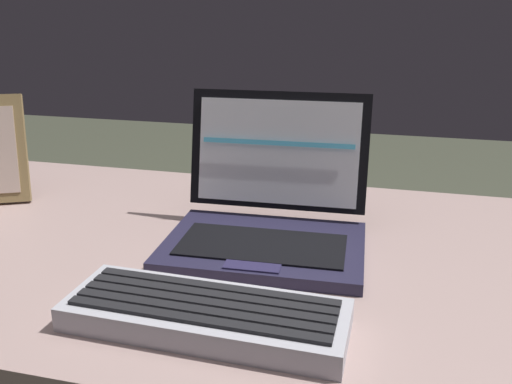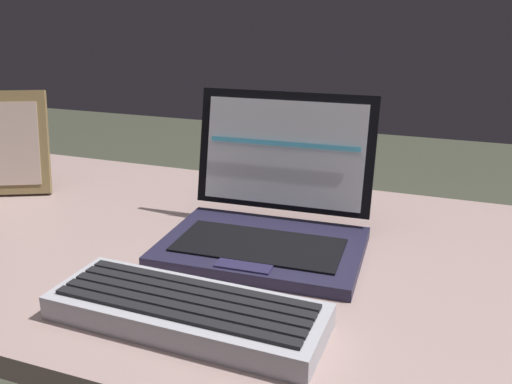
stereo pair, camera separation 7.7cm
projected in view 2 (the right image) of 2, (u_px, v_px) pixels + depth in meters
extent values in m
cube|color=#A78B85|center=(289.00, 264.00, 0.77)|extent=(1.42, 0.66, 0.03)
cylinder|color=black|center=(71.00, 309.00, 1.34)|extent=(0.07, 0.07, 0.70)
cube|color=#24213A|center=(262.00, 247.00, 0.77)|extent=(0.30, 0.21, 0.02)
cube|color=black|center=(259.00, 245.00, 0.76)|extent=(0.24, 0.12, 0.00)
cube|color=#282447|center=(244.00, 265.00, 0.70)|extent=(0.08, 0.04, 0.00)
cube|color=black|center=(284.00, 151.00, 0.84)|extent=(0.29, 0.06, 0.18)
cube|color=white|center=(283.00, 153.00, 0.84)|extent=(0.26, 0.05, 0.16)
cube|color=#59CCF2|center=(283.00, 144.00, 0.83)|extent=(0.24, 0.01, 0.01)
cube|color=#B4B4BD|center=(187.00, 312.00, 0.60)|extent=(0.32, 0.12, 0.03)
cube|color=black|center=(170.00, 315.00, 0.56)|extent=(0.29, 0.02, 0.00)
cube|color=black|center=(178.00, 307.00, 0.58)|extent=(0.29, 0.02, 0.00)
cube|color=black|center=(186.00, 299.00, 0.59)|extent=(0.29, 0.02, 0.00)
cube|color=black|center=(193.00, 291.00, 0.61)|extent=(0.29, 0.02, 0.00)
cube|color=black|center=(200.00, 284.00, 0.62)|extent=(0.29, 0.02, 0.00)
cube|color=olive|center=(7.00, 143.00, 0.99)|extent=(0.16, 0.12, 0.19)
cube|color=beige|center=(5.00, 144.00, 0.99)|extent=(0.13, 0.09, 0.15)
cube|color=olive|center=(19.00, 180.00, 1.05)|extent=(0.02, 0.02, 0.03)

